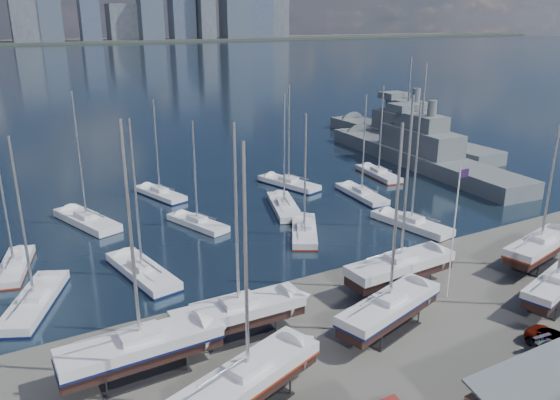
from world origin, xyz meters
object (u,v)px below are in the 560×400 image
flagpole (455,225)px  naval_ship_west (405,135)px  sailboat_cradle_0 (141,347)px  naval_ship_east (419,155)px

flagpole → naval_ship_west: bearing=51.9°
sailboat_cradle_0 → naval_ship_west: bearing=35.0°
sailboat_cradle_0 → naval_ship_west: sailboat_cradle_0 is taller
sailboat_cradle_0 → flagpole: 26.59m
naval_ship_east → flagpole: size_ratio=3.76×
naval_ship_east → flagpole: 46.17m
naval_ship_east → naval_ship_west: 16.09m
sailboat_cradle_0 → naval_ship_east: (55.38, 33.31, -0.48)m
naval_ship_east → flagpole: bearing=144.9°
sailboat_cradle_0 → flagpole: sailboat_cradle_0 is taller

